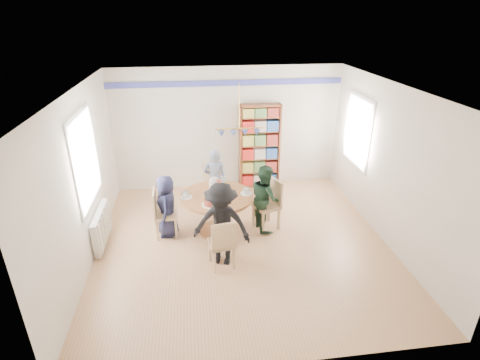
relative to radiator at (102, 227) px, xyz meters
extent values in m
plane|color=tan|center=(2.42, -0.30, -0.35)|extent=(5.00, 5.00, 0.00)
plane|color=white|center=(2.42, -0.30, 2.35)|extent=(5.00, 5.00, 0.00)
plane|color=white|center=(2.42, 2.20, 1.00)|extent=(5.00, 0.00, 5.00)
plane|color=white|center=(2.42, -2.80, 1.00)|extent=(5.00, 0.00, 5.00)
plane|color=white|center=(-0.08, -0.30, 1.00)|extent=(0.00, 5.00, 5.00)
plane|color=white|center=(4.92, -0.30, 1.00)|extent=(0.00, 5.00, 5.00)
cube|color=#353A92|center=(2.42, 2.18, 2.00)|extent=(5.00, 0.02, 0.12)
cube|color=white|center=(-0.07, 0.00, 1.25)|extent=(0.03, 1.32, 1.52)
cube|color=white|center=(-0.05, 0.00, 1.25)|extent=(0.01, 1.20, 1.40)
cube|color=white|center=(4.90, 1.00, 1.20)|extent=(0.03, 1.12, 1.42)
cube|color=white|center=(4.88, 1.00, 1.20)|extent=(0.01, 1.00, 1.30)
cylinder|color=gold|center=(2.42, 0.20, 1.98)|extent=(0.01, 0.01, 0.75)
cylinder|color=gold|center=(2.42, 0.20, 1.60)|extent=(0.80, 0.02, 0.02)
cone|color=#4461C0|center=(2.12, 0.20, 1.52)|extent=(0.11, 0.11, 0.10)
cone|color=#4461C0|center=(2.32, 0.20, 1.52)|extent=(0.11, 0.11, 0.10)
cone|color=#4461C0|center=(2.52, 0.20, 1.52)|extent=(0.11, 0.11, 0.10)
cone|color=#4461C0|center=(2.72, 0.20, 1.52)|extent=(0.11, 0.11, 0.10)
cube|color=silver|center=(0.00, 0.00, 0.00)|extent=(0.10, 1.00, 0.60)
cube|color=silver|center=(0.06, -0.40, 0.00)|extent=(0.02, 0.06, 0.56)
cube|color=silver|center=(0.06, -0.20, 0.00)|extent=(0.02, 0.06, 0.56)
cube|color=silver|center=(0.06, 0.00, 0.00)|extent=(0.02, 0.06, 0.56)
cube|color=silver|center=(0.06, 0.20, 0.00)|extent=(0.02, 0.06, 0.56)
cube|color=silver|center=(0.06, 0.40, 0.00)|extent=(0.02, 0.06, 0.56)
cylinder|color=brown|center=(2.01, 0.15, 0.37)|extent=(1.30, 1.30, 0.05)
cylinder|color=brown|center=(2.01, 0.15, 0.00)|extent=(0.16, 0.16, 0.70)
cylinder|color=brown|center=(2.01, 0.15, -0.33)|extent=(0.70, 0.70, 0.04)
cube|color=tan|center=(1.09, 0.15, 0.08)|extent=(0.40, 0.40, 0.05)
cube|color=tan|center=(0.91, 0.15, 0.31)|extent=(0.04, 0.40, 0.47)
cube|color=tan|center=(1.26, -0.01, -0.15)|extent=(0.04, 0.04, 0.41)
cube|color=tan|center=(1.25, 0.32, -0.15)|extent=(0.04, 0.04, 0.41)
cube|color=tan|center=(0.93, -0.01, -0.15)|extent=(0.04, 0.04, 0.41)
cube|color=tan|center=(0.93, 0.31, -0.15)|extent=(0.04, 0.04, 0.41)
cube|color=tan|center=(2.92, 0.18, 0.10)|extent=(0.55, 0.55, 0.05)
cube|color=tan|center=(3.10, 0.25, 0.35)|extent=(0.19, 0.41, 0.50)
cube|color=tan|center=(2.70, 0.28, -0.13)|extent=(0.05, 0.05, 0.43)
cube|color=tan|center=(2.82, -0.04, -0.13)|extent=(0.05, 0.05, 0.43)
cube|color=tan|center=(3.02, 0.40, -0.13)|extent=(0.05, 0.05, 0.43)
cube|color=tan|center=(3.14, 0.08, -0.13)|extent=(0.05, 0.05, 0.43)
cube|color=tan|center=(1.99, 1.13, 0.09)|extent=(0.46, 0.46, 0.05)
cube|color=tan|center=(2.01, 1.32, 0.34)|extent=(0.41, 0.09, 0.49)
cube|color=tan|center=(1.80, 0.99, -0.14)|extent=(0.04, 0.04, 0.42)
cube|color=tan|center=(2.13, 0.95, -0.14)|extent=(0.04, 0.04, 0.42)
cube|color=tan|center=(1.84, 1.32, -0.14)|extent=(0.04, 0.04, 0.42)
cube|color=tan|center=(2.17, 1.28, -0.14)|extent=(0.04, 0.04, 0.42)
cube|color=tan|center=(2.00, -0.85, 0.06)|extent=(0.44, 0.44, 0.05)
cube|color=tan|center=(2.02, -1.02, 0.29)|extent=(0.38, 0.10, 0.46)
cube|color=tan|center=(2.12, -0.67, -0.15)|extent=(0.04, 0.04, 0.39)
cube|color=tan|center=(1.82, -0.72, -0.15)|extent=(0.04, 0.04, 0.39)
cube|color=tan|center=(2.18, -0.98, -0.15)|extent=(0.04, 0.04, 0.39)
cube|color=tan|center=(1.87, -1.03, -0.15)|extent=(0.04, 0.04, 0.39)
imported|color=#191C38|center=(1.12, 0.19, 0.23)|extent=(0.37, 0.56, 1.15)
imported|color=#183121|center=(2.89, 0.18, 0.28)|extent=(0.57, 0.68, 1.26)
imported|color=gray|center=(2.04, 1.09, 0.29)|extent=(0.48, 0.33, 1.28)
imported|color=black|center=(2.01, -0.77, 0.35)|extent=(1.03, 0.78, 1.41)
cube|color=brown|center=(2.68, 2.04, 0.60)|extent=(0.04, 0.27, 1.91)
cube|color=brown|center=(3.55, 2.04, 0.60)|extent=(0.04, 0.27, 1.91)
cube|color=brown|center=(3.11, 2.04, 1.54)|extent=(0.91, 0.27, 0.04)
cube|color=brown|center=(3.11, 2.04, -0.32)|extent=(0.91, 0.27, 0.05)
cube|color=brown|center=(3.11, 2.17, 0.60)|extent=(0.91, 0.02, 1.91)
cube|color=brown|center=(3.11, 2.04, 0.01)|extent=(0.85, 0.25, 0.02)
cube|color=brown|center=(3.11, 2.04, 0.33)|extent=(0.85, 0.25, 0.02)
cube|color=brown|center=(3.11, 2.04, 0.65)|extent=(0.85, 0.25, 0.02)
cube|color=brown|center=(3.11, 2.04, 0.97)|extent=(0.85, 0.25, 0.02)
cube|color=brown|center=(3.11, 2.04, 1.28)|extent=(0.85, 0.25, 0.02)
cube|color=red|center=(2.84, 2.02, -0.18)|extent=(0.25, 0.20, 0.24)
cube|color=beige|center=(3.11, 2.02, -0.18)|extent=(0.25, 0.20, 0.24)
cube|color=#264B8E|center=(3.39, 2.02, -0.18)|extent=(0.25, 0.20, 0.24)
cube|color=#BFB64C|center=(2.84, 2.02, 0.14)|extent=(0.25, 0.20, 0.24)
cube|color=#507742|center=(3.11, 2.02, 0.14)|extent=(0.25, 0.20, 0.24)
cube|color=maroon|center=(3.39, 2.02, 0.14)|extent=(0.25, 0.20, 0.24)
cube|color=red|center=(2.84, 2.02, 0.46)|extent=(0.25, 0.20, 0.24)
cube|color=beige|center=(3.11, 2.02, 0.46)|extent=(0.25, 0.20, 0.24)
cube|color=#264B8E|center=(3.39, 2.02, 0.46)|extent=(0.25, 0.20, 0.24)
cube|color=#BFB64C|center=(2.84, 2.02, 0.78)|extent=(0.25, 0.20, 0.24)
cube|color=#507742|center=(3.11, 2.02, 0.78)|extent=(0.25, 0.20, 0.24)
cube|color=maroon|center=(3.39, 2.02, 0.78)|extent=(0.25, 0.20, 0.24)
cube|color=red|center=(2.84, 2.02, 1.10)|extent=(0.25, 0.20, 0.24)
cube|color=beige|center=(3.11, 2.02, 1.10)|extent=(0.25, 0.20, 0.24)
cube|color=#264B8E|center=(3.39, 2.02, 1.10)|extent=(0.25, 0.20, 0.24)
cube|color=#BFB64C|center=(2.84, 2.02, 1.39)|extent=(0.25, 0.20, 0.20)
cube|color=#507742|center=(3.11, 2.02, 1.39)|extent=(0.25, 0.20, 0.20)
cube|color=maroon|center=(3.39, 2.02, 1.39)|extent=(0.25, 0.20, 0.20)
cylinder|color=white|center=(1.95, 0.24, 0.53)|extent=(0.13, 0.13, 0.27)
sphere|color=white|center=(1.95, 0.24, 0.67)|extent=(0.10, 0.10, 0.10)
cylinder|color=silver|center=(2.14, 0.28, 0.56)|extent=(0.08, 0.08, 0.31)
cylinder|color=#4461C0|center=(2.14, 0.28, 0.72)|extent=(0.03, 0.03, 0.03)
cylinder|color=white|center=(2.06, 0.46, 0.41)|extent=(0.33, 0.33, 0.01)
cylinder|color=brown|center=(2.06, 0.46, 0.46)|extent=(0.27, 0.27, 0.10)
cylinder|color=white|center=(1.89, -0.18, 0.41)|extent=(0.33, 0.33, 0.01)
cylinder|color=brown|center=(1.89, -0.18, 0.46)|extent=(0.27, 0.27, 0.10)
cylinder|color=white|center=(1.47, 0.15, 0.41)|extent=(0.22, 0.22, 0.01)
imported|color=white|center=(1.47, 0.15, 0.45)|extent=(0.14, 0.14, 0.11)
cylinder|color=white|center=(2.54, 0.15, 0.41)|extent=(0.22, 0.22, 0.01)
imported|color=white|center=(2.54, 0.15, 0.45)|extent=(0.11, 0.11, 0.10)
cylinder|color=white|center=(2.00, 0.69, 0.41)|extent=(0.22, 0.22, 0.01)
imported|color=white|center=(2.00, 0.69, 0.45)|extent=(0.14, 0.14, 0.11)
cylinder|color=white|center=(2.00, -0.38, 0.41)|extent=(0.22, 0.22, 0.01)
imported|color=white|center=(2.00, -0.38, 0.45)|extent=(0.11, 0.11, 0.10)
camera|label=1|loc=(1.64, -5.78, 3.41)|focal=28.00mm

